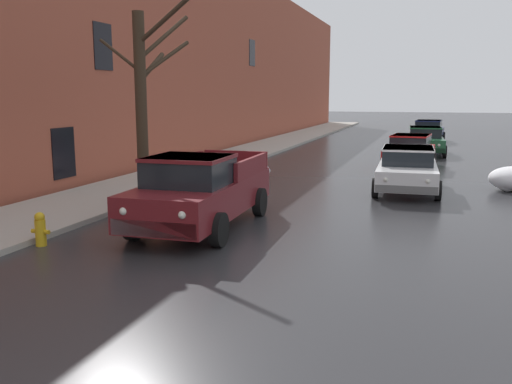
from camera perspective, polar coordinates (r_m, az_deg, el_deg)
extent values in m
cube|color=#A8A399|center=(22.54, -6.89, 2.27)|extent=(3.09, 80.00, 0.13)
cube|color=#9E4C38|center=(23.36, -11.88, 14.84)|extent=(0.60, 80.00, 10.25)
cube|color=black|center=(18.50, -19.30, 3.83)|extent=(0.08, 1.10, 1.60)
cube|color=black|center=(20.50, -15.58, 14.28)|extent=(0.08, 1.10, 1.60)
cube|color=black|center=(35.51, -0.44, 14.18)|extent=(0.08, 1.10, 1.60)
ellipsoid|color=white|center=(20.22, -1.89, 2.31)|extent=(2.46, 1.33, 0.73)
ellipsoid|color=white|center=(20.15, -2.60, 2.22)|extent=(0.83, 0.69, 0.69)
ellipsoid|color=white|center=(20.43, -1.88, 2.21)|extent=(0.72, 0.60, 0.60)
ellipsoid|color=white|center=(19.40, -4.65, 1.70)|extent=(3.15, 1.21, 0.57)
ellipsoid|color=white|center=(19.68, -7.29, 1.59)|extent=(0.52, 0.44, 0.44)
ellipsoid|color=white|center=(19.20, -3.00, 1.43)|extent=(0.51, 0.43, 0.43)
ellipsoid|color=white|center=(19.47, 24.58, 0.89)|extent=(0.71, 0.59, 0.59)
ellipsoid|color=white|center=(19.82, 24.75, 1.21)|extent=(0.86, 0.72, 0.72)
cylinder|color=#382B1E|center=(15.38, -11.75, 8.11)|extent=(0.31, 0.31, 5.25)
cylinder|color=#382B1E|center=(16.22, -10.72, 12.58)|extent=(0.38, 1.83, 0.92)
cylinder|color=#382B1E|center=(15.92, -13.88, 13.55)|extent=(1.46, 0.45, 0.96)
cylinder|color=#382B1E|center=(15.92, -9.42, 13.42)|extent=(0.81, 1.64, 1.09)
cylinder|color=#382B1E|center=(14.87, -9.28, 17.31)|extent=(1.93, 0.56, 1.24)
cylinder|color=#382B1E|center=(16.03, -9.50, 15.50)|extent=(0.76, 1.76, 1.34)
cube|color=maroon|center=(12.99, -5.59, -0.41)|extent=(2.06, 5.19, 0.76)
cube|color=black|center=(12.22, -6.89, 2.23)|extent=(1.72, 1.69, 0.64)
cube|color=maroon|center=(12.19, -6.92, 3.54)|extent=(1.76, 1.75, 0.08)
cube|color=maroon|center=(13.56, -0.48, 2.65)|extent=(0.17, 2.47, 0.44)
cube|color=maroon|center=(14.18, -7.48, 2.89)|extent=(0.17, 2.47, 0.44)
cube|color=maroon|center=(15.24, -2.12, 3.46)|extent=(1.80, 0.15, 0.44)
cube|color=#B7B7BC|center=(10.79, -10.51, -3.77)|extent=(1.81, 0.17, 0.32)
sphere|color=white|center=(10.43, -7.62, -2.37)|extent=(0.16, 0.16, 0.16)
sphere|color=white|center=(10.98, -13.54, -1.94)|extent=(0.16, 0.16, 0.16)
cylinder|color=black|center=(11.32, -3.87, -3.91)|extent=(0.24, 0.73, 0.72)
cylinder|color=black|center=(12.11, -12.55, -3.21)|extent=(0.24, 0.73, 0.72)
cylinder|color=black|center=(14.18, 0.39, -1.03)|extent=(0.24, 0.73, 0.72)
cylinder|color=black|center=(14.82, -6.85, -0.62)|extent=(0.24, 0.73, 0.72)
cube|color=silver|center=(18.29, 15.35, 1.88)|extent=(1.94, 4.32, 0.60)
cube|color=black|center=(18.44, 15.43, 3.69)|extent=(1.61, 2.27, 0.52)
cube|color=silver|center=(18.41, 15.47, 4.40)|extent=(1.65, 2.32, 0.06)
cube|color=slate|center=(16.26, 15.25, 0.26)|extent=(1.74, 0.19, 0.22)
cube|color=slate|center=(20.38, 15.38, 2.17)|extent=(1.74, 0.19, 0.22)
cylinder|color=black|center=(17.05, 18.31, 0.13)|extent=(0.20, 0.61, 0.60)
cylinder|color=black|center=(17.06, 12.21, 0.42)|extent=(0.20, 0.61, 0.60)
cylinder|color=black|center=(19.66, 17.99, 1.41)|extent=(0.20, 0.61, 0.60)
cylinder|color=black|center=(19.66, 12.70, 1.66)|extent=(0.20, 0.61, 0.60)
sphere|color=silver|center=(16.20, 17.33, 1.05)|extent=(0.14, 0.14, 0.14)
sphere|color=silver|center=(16.21, 13.25, 1.24)|extent=(0.14, 0.14, 0.14)
cube|color=red|center=(24.07, 15.58, 3.75)|extent=(2.03, 4.07, 0.60)
cube|color=black|center=(24.21, 15.71, 5.11)|extent=(1.63, 2.17, 0.52)
cube|color=red|center=(24.20, 15.73, 5.65)|extent=(1.66, 2.21, 0.06)
cube|color=#520B0B|center=(22.20, 14.89, 2.81)|extent=(1.65, 0.27, 0.22)
cube|color=#520B0B|center=(25.98, 16.14, 3.76)|extent=(1.65, 0.27, 0.22)
cylinder|color=black|center=(22.80, 17.27, 2.57)|extent=(0.23, 0.61, 0.60)
cylinder|color=black|center=(23.04, 13.02, 2.84)|extent=(0.23, 0.61, 0.60)
cylinder|color=black|center=(25.21, 17.87, 3.22)|extent=(0.23, 0.61, 0.60)
cylinder|color=black|center=(25.43, 14.00, 3.46)|extent=(0.23, 0.61, 0.60)
sphere|color=silver|center=(22.07, 16.31, 3.39)|extent=(0.14, 0.14, 0.14)
sphere|color=silver|center=(22.23, 13.51, 3.56)|extent=(0.14, 0.14, 0.14)
cube|color=#1E5633|center=(30.16, 17.04, 4.88)|extent=(2.02, 4.46, 0.60)
cube|color=black|center=(30.33, 17.08, 5.97)|extent=(1.66, 2.35, 0.52)
cube|color=#1E5633|center=(30.32, 17.10, 6.40)|extent=(1.69, 2.40, 0.06)
cube|color=black|center=(28.05, 17.17, 4.15)|extent=(1.76, 0.21, 0.22)
cube|color=black|center=(32.29, 16.90, 4.88)|extent=(1.76, 0.21, 0.22)
cylinder|color=black|center=(28.89, 18.91, 3.97)|extent=(0.21, 0.61, 0.60)
cylinder|color=black|center=(28.81, 15.28, 4.14)|extent=(0.21, 0.61, 0.60)
cylinder|color=black|center=(31.58, 18.59, 4.46)|extent=(0.21, 0.61, 0.60)
cylinder|color=black|center=(31.51, 15.26, 4.62)|extent=(0.21, 0.61, 0.60)
sphere|color=silver|center=(28.02, 18.39, 4.61)|extent=(0.14, 0.14, 0.14)
sphere|color=silver|center=(27.98, 16.01, 4.73)|extent=(0.14, 0.14, 0.14)
cube|color=navy|center=(38.07, 17.35, 5.85)|extent=(2.05, 4.45, 0.60)
cube|color=black|center=(38.25, 17.42, 6.70)|extent=(1.67, 2.35, 0.52)
cube|color=navy|center=(38.24, 17.44, 7.05)|extent=(1.71, 2.40, 0.06)
cube|color=black|center=(35.96, 17.07, 5.36)|extent=(1.75, 0.23, 0.22)
cube|color=black|center=(40.19, 17.57, 5.78)|extent=(1.75, 0.23, 0.22)
cylinder|color=black|center=(36.69, 18.58, 5.17)|extent=(0.22, 0.61, 0.60)
cylinder|color=black|center=(36.83, 15.75, 5.33)|extent=(0.22, 0.61, 0.60)
cylinder|color=black|center=(39.37, 18.80, 5.46)|extent=(0.22, 0.61, 0.60)
cylinder|color=black|center=(39.50, 16.16, 5.61)|extent=(0.22, 0.61, 0.60)
sphere|color=silver|center=(35.88, 18.01, 5.71)|extent=(0.14, 0.14, 0.14)
sphere|color=silver|center=(35.97, 16.17, 5.82)|extent=(0.14, 0.14, 0.14)
cylinder|color=gold|center=(12.23, -21.36, -3.95)|extent=(0.22, 0.22, 0.55)
sphere|color=gold|center=(12.16, -21.46, -2.44)|extent=(0.21, 0.21, 0.21)
cylinder|color=gold|center=(12.32, -21.95, -3.75)|extent=(0.10, 0.09, 0.09)
cylinder|color=gold|center=(12.12, -20.78, -3.89)|extent=(0.10, 0.09, 0.09)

